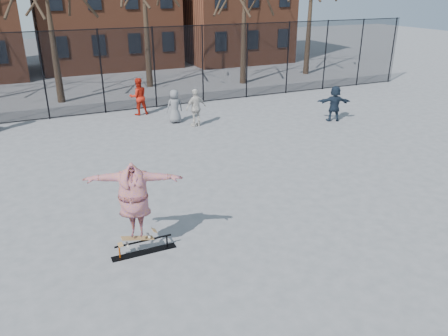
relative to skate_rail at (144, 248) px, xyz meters
name	(u,v)px	position (x,y,z in m)	size (l,w,h in m)	color
ground	(255,231)	(2.85, -0.21, -0.13)	(100.00, 100.00, 0.00)	slate
skate_rail	(144,248)	(0.00, 0.00, 0.00)	(1.53, 0.23, 0.34)	black
skateboard	(138,240)	(-0.13, 0.00, 0.25)	(0.81, 0.19, 0.10)	olive
skater	(135,203)	(-0.13, 0.00, 1.19)	(2.19, 0.60, 1.78)	#503585
bystander_red	(138,97)	(2.90, 11.79, 0.76)	(0.86, 0.67, 1.78)	red
bystander_white	(196,108)	(4.73, 8.85, 0.71)	(0.98, 0.41, 1.68)	beige
bystander_navy	(334,103)	(10.82, 7.03, 0.69)	(1.52, 0.48, 1.64)	#1B2737
bystander_extra	(175,106)	(4.04, 9.76, 0.63)	(0.74, 0.48, 1.52)	slate
fence	(130,69)	(2.83, 12.79, 1.92)	(34.03, 0.07, 4.00)	black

